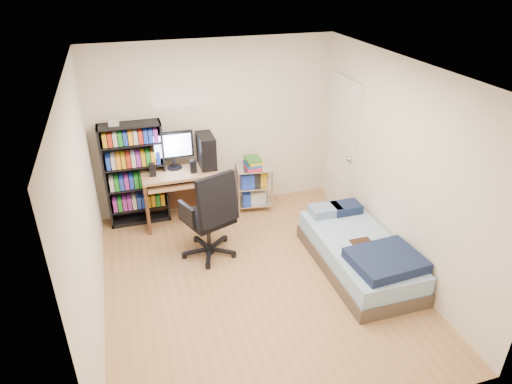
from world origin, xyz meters
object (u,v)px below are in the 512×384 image
object	(u,v)px
office_chair	(210,230)
bed	(360,254)
media_shelf	(135,173)
computer_desk	(187,173)

from	to	relation	value
office_chair	bed	xyz separation A→B (m)	(1.68, -0.83, -0.16)
office_chair	media_shelf	bearing A→B (deg)	104.21
computer_desk	media_shelf	bearing A→B (deg)	171.30
media_shelf	office_chair	distance (m)	1.46
office_chair	bed	world-z (taller)	office_chair
computer_desk	bed	size ratio (longest dim) A/B	0.74
media_shelf	computer_desk	size ratio (longest dim) A/B	1.16
computer_desk	office_chair	distance (m)	1.10
media_shelf	bed	distance (m)	3.23
bed	computer_desk	bearing A→B (deg)	133.63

